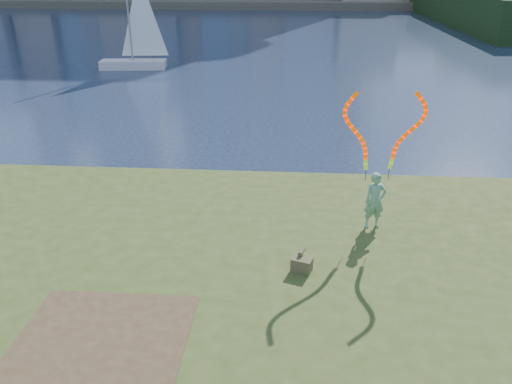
{
  "coord_description": "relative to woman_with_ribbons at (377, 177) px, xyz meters",
  "views": [
    {
      "loc": [
        1.2,
        -10.18,
        7.23
      ],
      "look_at": [
        0.4,
        1.0,
        2.02
      ],
      "focal_mm": 35.0,
      "sensor_mm": 36.0,
      "label": 1
    }
  ],
  "objects": [
    {
      "name": "sailboat",
      "position": [
        -13.68,
        24.63,
        -0.93
      ],
      "size": [
        5.06,
        2.01,
        7.6
      ],
      "rotation": [
        0.0,
        0.0,
        0.11
      ],
      "color": "silver",
      "rests_on": "ground"
    },
    {
      "name": "dirt_patch",
      "position": [
        -5.66,
        -4.91,
        -1.42
      ],
      "size": [
        3.2,
        3.0,
        0.02
      ],
      "primitive_type": "cube",
      "color": "#47331E",
      "rests_on": "grassy_knoll"
    },
    {
      "name": "woman_with_ribbons",
      "position": [
        0.0,
        0.0,
        0.0
      ],
      "size": [
        1.98,
        0.54,
        3.92
      ],
      "rotation": [
        0.0,
        0.0,
        0.19
      ],
      "color": "#17732C",
      "rests_on": "grassy_knoll"
    },
    {
      "name": "canvas_bag",
      "position": [
        -1.9,
        -2.25,
        -1.25
      ],
      "size": [
        0.53,
        0.59,
        0.43
      ],
      "rotation": [
        0.0,
        0.0,
        -0.32
      ],
      "color": "#464428",
      "rests_on": "grassy_knoll"
    },
    {
      "name": "grassy_knoll",
      "position": [
        -3.46,
        -4.01,
        -1.89
      ],
      "size": [
        20.0,
        18.0,
        0.8
      ],
      "color": "#364518",
      "rests_on": "ground"
    },
    {
      "name": "ground",
      "position": [
        -3.46,
        -1.71,
        -2.23
      ],
      "size": [
        320.0,
        320.0,
        0.0
      ],
      "primitive_type": "plane",
      "color": "#17233B",
      "rests_on": "ground"
    }
  ]
}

